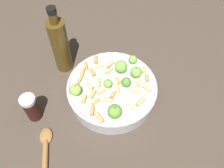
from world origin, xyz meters
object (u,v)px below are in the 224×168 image
object	(u,v)px
cooking_pan	(112,90)
olive_oil_bottle	(60,45)
wooden_spoon	(45,163)
pepper_shaker	(31,108)

from	to	relation	value
cooking_pan	olive_oil_bottle	distance (m)	0.22
olive_oil_bottle	wooden_spoon	size ratio (longest dim) A/B	1.04
cooking_pan	olive_oil_bottle	size ratio (longest dim) A/B	1.13
cooking_pan	wooden_spoon	world-z (taller)	cooking_pan
cooking_pan	pepper_shaker	bearing A→B (deg)	-77.78
pepper_shaker	olive_oil_bottle	size ratio (longest dim) A/B	0.39
olive_oil_bottle	pepper_shaker	bearing A→B (deg)	-23.40
cooking_pan	olive_oil_bottle	bearing A→B (deg)	-131.71
pepper_shaker	wooden_spoon	bearing A→B (deg)	15.93
pepper_shaker	wooden_spoon	xyz separation A→B (m)	(0.15, 0.04, -0.04)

